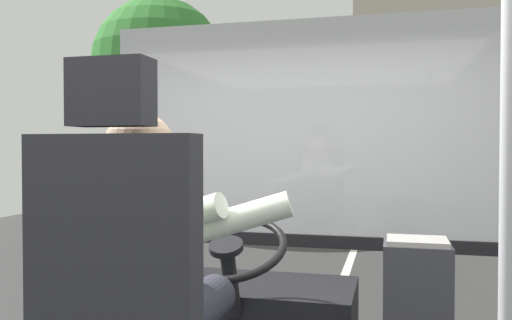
% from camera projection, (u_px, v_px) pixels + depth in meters
% --- Properties ---
extents(ground, '(18.00, 44.00, 0.06)m').
position_uv_depth(ground, '(359.00, 239.00, 10.44)').
color(ground, '#313131').
extents(bus_driver, '(0.81, 0.60, 0.73)m').
position_uv_depth(bus_driver, '(151.00, 264.00, 1.63)').
color(bus_driver, '#282833').
rests_on(bus_driver, driver_seat).
extents(steering_console, '(1.10, 0.96, 0.79)m').
position_uv_depth(steering_console, '(249.00, 317.00, 2.78)').
color(steering_console, black).
rests_on(steering_console, bus_floor).
extents(handrail_pole, '(0.04, 0.04, 2.10)m').
position_uv_depth(handrail_pole, '(507.00, 169.00, 1.57)').
color(handrail_pole, '#B7B7BC').
rests_on(handrail_pole, bus_floor).
extents(windshield_panel, '(2.50, 0.08, 1.48)m').
position_uv_depth(windshield_panel, '(294.00, 158.00, 3.45)').
color(windshield_panel, silver).
extents(street_tree, '(2.96, 2.96, 5.11)m').
position_uv_depth(street_tree, '(159.00, 66.00, 11.77)').
color(street_tree, '#4C3828').
rests_on(street_tree, ground).
extents(parked_car_green, '(1.84, 3.97, 1.37)m').
position_uv_depth(parked_car_green, '(510.00, 181.00, 17.05)').
color(parked_car_green, '#195633').
rests_on(parked_car_green, ground).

